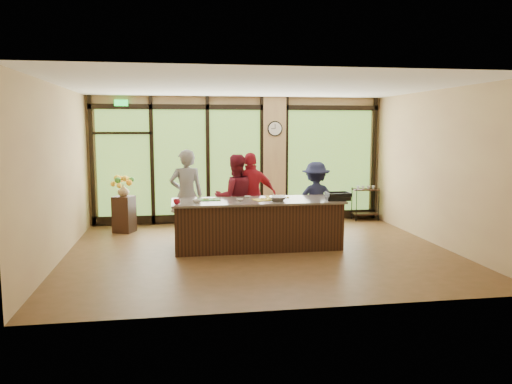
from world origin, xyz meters
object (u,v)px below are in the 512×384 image
object	(u,v)px
bar_cart	(365,199)
island_base	(257,225)
cook_left	(186,195)
cook_right	(316,200)
roasting_pan	(338,198)
flower_stand	(124,214)

from	to	relation	value
bar_cart	island_base	bearing A→B (deg)	-136.02
cook_left	bar_cart	bearing A→B (deg)	-166.06
island_base	cook_left	bearing A→B (deg)	146.66
cook_right	roasting_pan	size ratio (longest dim) A/B	3.67
flower_stand	roasting_pan	bearing A→B (deg)	-4.82
cook_right	bar_cart	distance (m)	2.42
island_base	flower_stand	bearing A→B (deg)	144.82
cook_left	roasting_pan	xyz separation A→B (m)	(2.81, -1.11, 0.03)
island_base	roasting_pan	size ratio (longest dim) A/B	7.24
cook_right	island_base	bearing A→B (deg)	32.79
island_base	roasting_pan	bearing A→B (deg)	-9.53
roasting_pan	flower_stand	xyz separation A→B (m)	(-4.14, 2.11, -0.56)
roasting_pan	cook_left	bearing A→B (deg)	165.45
island_base	cook_right	world-z (taller)	cook_right
roasting_pan	flower_stand	bearing A→B (deg)	160.01
roasting_pan	bar_cart	size ratio (longest dim) A/B	0.50
cook_left	flower_stand	world-z (taller)	cook_left
roasting_pan	bar_cart	bearing A→B (deg)	65.98
island_base	roasting_pan	distance (m)	1.61
island_base	flower_stand	distance (m)	3.23
flower_stand	bar_cart	world-z (taller)	bar_cart
island_base	cook_left	size ratio (longest dim) A/B	1.68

